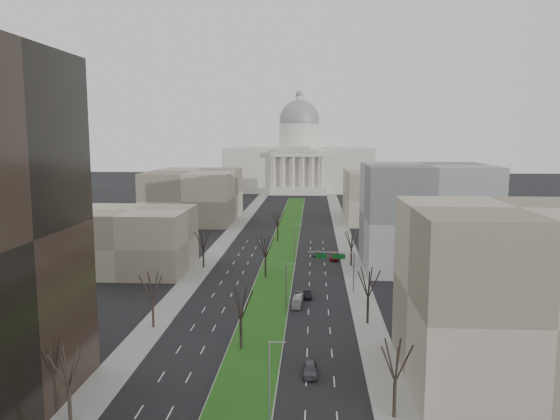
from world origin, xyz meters
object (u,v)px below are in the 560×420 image
at_px(car_red, 334,257).
at_px(box_van, 298,300).
at_px(car_grey_far, 317,253).
at_px(car_grey_near, 310,369).
at_px(car_black, 307,294).

height_order(car_red, box_van, box_van).
xyz_separation_m(car_red, car_grey_far, (-4.22, 4.08, -0.14)).
bearing_deg(car_grey_near, car_grey_far, 87.52).
xyz_separation_m(car_grey_near, car_black, (-0.79, 33.79, -0.11)).
distance_m(car_black, box_van, 5.23).
distance_m(car_grey_near, car_black, 33.80).
distance_m(car_red, box_van, 38.17).
bearing_deg(box_van, car_grey_far, 87.89).
height_order(car_grey_near, car_red, car_grey_near).
distance_m(car_grey_near, car_grey_far, 70.26).
relative_size(car_grey_far, box_van, 0.70).
bearing_deg(car_red, car_grey_far, 141.44).
xyz_separation_m(car_grey_near, box_van, (-2.47, 28.84, 0.13)).
height_order(car_black, car_red, car_red).
relative_size(car_grey_near, car_black, 1.11).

